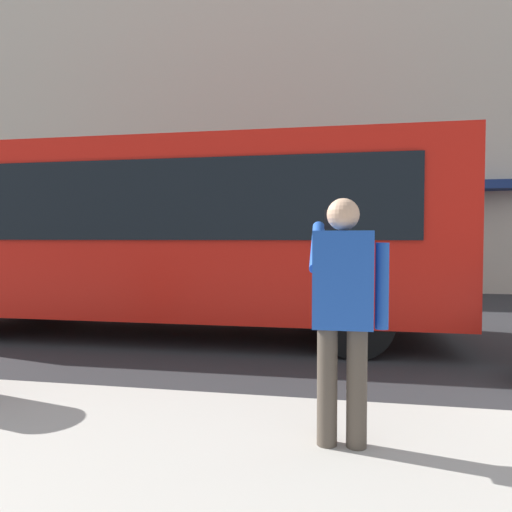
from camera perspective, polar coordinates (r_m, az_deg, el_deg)
name	(u,v)px	position (r m, az deg, el deg)	size (l,w,h in m)	color
ground_plane	(293,334)	(7.84, 4.47, -9.40)	(60.00, 60.00, 0.00)	#2B2B2D
building_facade_far	(316,92)	(15.11, 7.33, 19.19)	(28.00, 1.55, 12.00)	beige
red_bus	(167,231)	(7.83, -10.84, 2.95)	(9.05, 2.54, 3.08)	red
pedestrian_photographer	(343,302)	(3.26, 10.56, -5.59)	(0.53, 0.52, 1.70)	#4C4238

